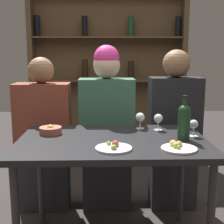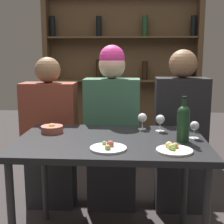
{
  "view_description": "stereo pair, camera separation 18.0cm",
  "coord_description": "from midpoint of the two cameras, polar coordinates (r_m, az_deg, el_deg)",
  "views": [
    {
      "loc": [
        -0.05,
        -1.88,
        1.27
      ],
      "look_at": [
        0.0,
        0.12,
        0.9
      ],
      "focal_mm": 50.0,
      "sensor_mm": 36.0,
      "label": 1
    },
    {
      "loc": [
        0.13,
        -1.87,
        1.27
      ],
      "look_at": [
        0.0,
        0.12,
        0.9
      ],
      "focal_mm": 50.0,
      "sensor_mm": 36.0,
      "label": 2
    }
  ],
  "objects": [
    {
      "name": "wine_glass_1",
      "position": [
        2.2,
        7.91,
        -1.19
      ],
      "size": [
        0.06,
        0.06,
        0.12
      ],
      "color": "silver",
      "rests_on": "dining_table"
    },
    {
      "name": "seated_person_left",
      "position": [
        2.61,
        -9.31,
        -4.79
      ],
      "size": [
        0.44,
        0.22,
        1.25
      ],
      "color": "#26262B",
      "rests_on": "ground_plane"
    },
    {
      "name": "wine_glass_0",
      "position": [
        2.16,
        11.18,
        -1.46
      ],
      "size": [
        0.06,
        0.06,
        0.12
      ],
      "color": "silver",
      "rests_on": "dining_table"
    },
    {
      "name": "wine_rack_wall",
      "position": [
        3.9,
        3.14,
        8.79
      ],
      "size": [
        1.91,
        0.21,
        2.25
      ],
      "color": "#4C3823",
      "rests_on": "ground_plane"
    },
    {
      "name": "wine_glass_2",
      "position": [
        2.03,
        17.33,
        -2.61
      ],
      "size": [
        0.06,
        0.06,
        0.11
      ],
      "color": "silver",
      "rests_on": "dining_table"
    },
    {
      "name": "dining_table",
      "position": [
        1.97,
        2.42,
        -7.01
      ],
      "size": [
        1.17,
        0.78,
        0.75
      ],
      "color": "black",
      "rests_on": "ground_plane"
    },
    {
      "name": "wine_bottle",
      "position": [
        1.94,
        15.53,
        -1.75
      ],
      "size": [
        0.08,
        0.08,
        0.28
      ],
      "color": "#19381E",
      "rests_on": "dining_table"
    },
    {
      "name": "food_plate_0",
      "position": [
        1.74,
        2.33,
        -6.54
      ],
      "size": [
        0.21,
        0.21,
        0.04
      ],
      "color": "silver",
      "rests_on": "dining_table"
    },
    {
      "name": "seated_person_center",
      "position": [
        2.53,
        2.03,
        -3.64
      ],
      "size": [
        0.44,
        0.22,
        1.34
      ],
      "color": "#26262B",
      "rests_on": "ground_plane"
    },
    {
      "name": "food_plate_1",
      "position": [
        1.76,
        14.12,
        -6.64
      ],
      "size": [
        0.2,
        0.2,
        0.05
      ],
      "color": "silver",
      "rests_on": "dining_table"
    },
    {
      "name": "snack_bowl",
      "position": [
        2.12,
        -8.56,
        -3.1
      ],
      "size": [
        0.15,
        0.15,
        0.06
      ],
      "color": "#995142",
      "rests_on": "dining_table"
    },
    {
      "name": "seated_person_right",
      "position": [
        2.58,
        14.3,
        -4.33
      ],
      "size": [
        0.41,
        0.22,
        1.31
      ],
      "color": "#26262B",
      "rests_on": "ground_plane"
    }
  ]
}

